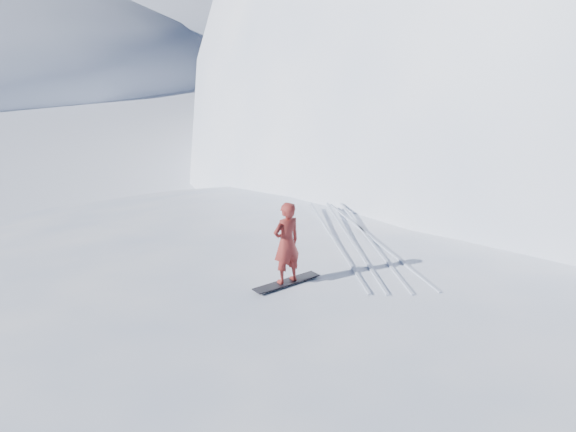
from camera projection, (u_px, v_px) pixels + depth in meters
name	position (u px, v px, depth m)	size (l,w,h in m)	color
near_ridge	(430.00, 384.00, 13.84)	(36.00, 28.00, 4.80)	white
peak_shoulder	(559.00, 179.00, 29.68)	(28.00, 24.00, 18.00)	white
far_ridge_c	(97.00, 45.00, 116.31)	(140.00, 90.00, 36.00)	white
wind_bumps	(360.00, 407.00, 13.05)	(16.00, 14.40, 1.00)	white
snowboard	(287.00, 282.00, 13.06)	(1.51, 0.28, 0.03)	black
snowboarder	(287.00, 243.00, 12.79)	(0.62, 0.41, 1.69)	maroon
board_tracks	(358.00, 240.00, 15.33)	(2.59, 5.92, 0.04)	silver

